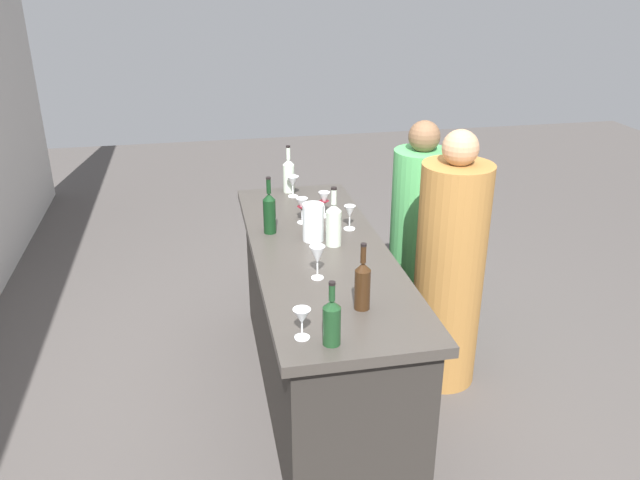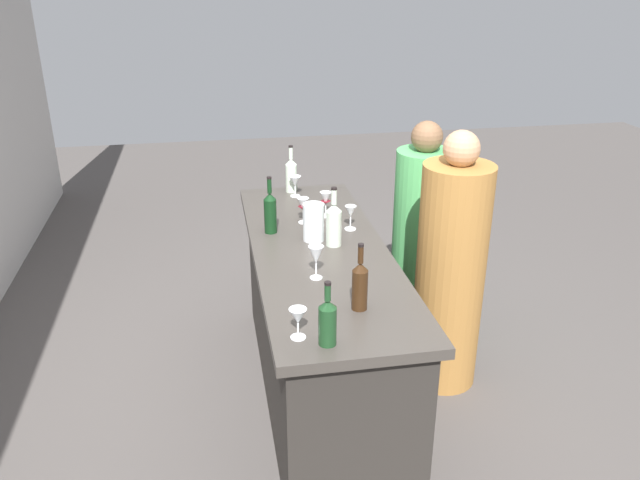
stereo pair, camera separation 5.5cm
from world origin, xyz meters
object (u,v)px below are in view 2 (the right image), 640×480
object	(u,v)px
wine_bottle_center_clear_pale	(334,224)
wine_glass_near_left	(351,213)
wine_glass_far_left	(303,206)
person_center_guest	(420,236)
wine_glass_near_center	(326,200)
wine_bottle_second_right_dark_green	(270,212)
wine_glass_far_center	(316,256)
water_pitcher	(314,222)
wine_bottle_leftmost_olive_green	(327,321)
wine_bottle_rightmost_clear_pale	(291,174)
person_left_guest	(450,274)
wine_bottle_second_left_amber_brown	(360,285)
wine_glass_far_right	(298,317)
wine_glass_near_right	(295,182)

from	to	relation	value
wine_bottle_center_clear_pale	wine_glass_near_left	size ratio (longest dim) A/B	2.31
wine_glass_far_left	person_center_guest	xyz separation A→B (m)	(0.31, -0.83, -0.39)
wine_glass_near_center	wine_bottle_second_right_dark_green	bearing A→B (deg)	118.42
wine_glass_far_center	water_pitcher	bearing A→B (deg)	-8.28
wine_bottle_leftmost_olive_green	wine_bottle_center_clear_pale	bearing A→B (deg)	-12.84
wine_bottle_rightmost_clear_pale	wine_glass_far_center	size ratio (longest dim) A/B	1.87
wine_bottle_center_clear_pale	person_left_guest	size ratio (longest dim) A/B	0.21
wine_bottle_leftmost_olive_green	water_pitcher	xyz separation A→B (m)	(1.03, -0.12, -0.00)
wine_bottle_second_left_amber_brown	wine_glass_near_center	bearing A→B (deg)	-3.16
water_pitcher	wine_glass_near_left	bearing A→B (deg)	-64.40
wine_glass_far_center	water_pitcher	xyz separation A→B (m)	(0.46, -0.07, -0.02)
wine_bottle_center_clear_pale	wine_bottle_rightmost_clear_pale	distance (m)	0.91
wine_bottle_rightmost_clear_pale	wine_glass_far_left	size ratio (longest dim) A/B	2.07
wine_bottle_second_left_amber_brown	wine_glass_far_center	bearing A→B (deg)	22.72
wine_bottle_leftmost_olive_green	person_left_guest	distance (m)	1.34
wine_bottle_rightmost_clear_pale	wine_glass_near_center	xyz separation A→B (m)	(-0.48, -0.14, -0.01)
wine_bottle_second_right_dark_green	person_center_guest	xyz separation A→B (m)	(0.42, -1.03, -0.41)
wine_bottle_second_right_dark_green	water_pitcher	world-z (taller)	wine_bottle_second_right_dark_green
wine_glass_near_center	wine_glass_far_center	distance (m)	0.82
wine_bottle_center_clear_pale	water_pitcher	xyz separation A→B (m)	(0.09, 0.09, -0.02)
wine_bottle_center_clear_pale	wine_glass_far_right	world-z (taller)	wine_bottle_center_clear_pale
wine_bottle_second_right_dark_green	water_pitcher	xyz separation A→B (m)	(-0.15, -0.22, -0.02)
wine_bottle_second_right_dark_green	wine_bottle_rightmost_clear_pale	bearing A→B (deg)	-17.40
wine_glass_near_right	water_pitcher	size ratio (longest dim) A/B	0.66
wine_bottle_leftmost_olive_green	wine_glass_far_left	bearing A→B (deg)	-4.64
wine_glass_far_center	wine_glass_near_right	bearing A→B (deg)	-3.34
person_center_guest	water_pitcher	bearing A→B (deg)	53.69
wine_glass_far_left	wine_glass_far_right	size ratio (longest dim) A/B	1.15
wine_glass_near_left	person_left_guest	world-z (taller)	person_left_guest
wine_bottle_second_left_amber_brown	wine_bottle_center_clear_pale	bearing A→B (deg)	-2.06
wine_bottle_center_clear_pale	water_pitcher	world-z (taller)	wine_bottle_center_clear_pale
wine_bottle_leftmost_olive_green	wine_glass_near_right	distance (m)	1.75
wine_glass_near_right	wine_glass_far_right	bearing A→B (deg)	172.19
wine_glass_far_center	person_center_guest	world-z (taller)	person_center_guest
wine_bottle_center_clear_pale	person_center_guest	world-z (taller)	person_center_guest
wine_bottle_second_right_dark_green	wine_glass_near_right	distance (m)	0.61
wine_glass_near_left	water_pitcher	xyz separation A→B (m)	(-0.11, 0.23, 0.00)
wine_bottle_leftmost_olive_green	wine_bottle_center_clear_pale	world-z (taller)	wine_bottle_center_clear_pale
wine_glass_far_left	person_center_guest	size ratio (longest dim) A/B	0.11
person_left_guest	wine_bottle_center_clear_pale	bearing A→B (deg)	-1.04
wine_glass_near_left	wine_glass_far_center	distance (m)	0.64
wine_glass_near_center	person_center_guest	world-z (taller)	person_center_guest
wine_glass_near_left	person_center_guest	distance (m)	0.84
wine_glass_near_right	wine_glass_far_center	world-z (taller)	wine_glass_far_center
wine_bottle_center_clear_pale	person_center_guest	distance (m)	1.06
wine_bottle_leftmost_olive_green	wine_glass_near_center	distance (m)	1.39
wine_glass_near_center	water_pitcher	xyz separation A→B (m)	(-0.34, 0.13, -0.00)
wine_glass_near_left	person_left_guest	xyz separation A→B (m)	(-0.20, -0.54, -0.34)
person_center_guest	wine_bottle_center_clear_pale	bearing A→B (deg)	61.06
person_left_guest	wine_glass_near_right	bearing A→B (deg)	-47.45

